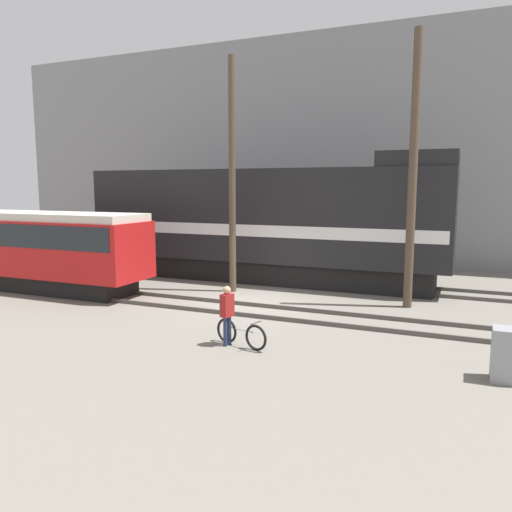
{
  "coord_description": "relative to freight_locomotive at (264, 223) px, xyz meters",
  "views": [
    {
      "loc": [
        7.18,
        -16.44,
        4.29
      ],
      "look_at": [
        0.23,
        -0.07,
        1.8
      ],
      "focal_mm": 35.0,
      "sensor_mm": 36.0,
      "label": 1
    }
  ],
  "objects": [
    {
      "name": "track_near",
      "position": [
        1.32,
        -5.6,
        -2.57
      ],
      "size": [
        60.0,
        1.5,
        0.14
      ],
      "color": "#47423D",
      "rests_on": "ground"
    },
    {
      "name": "streetcar",
      "position": [
        -8.54,
        -5.6,
        -0.79
      ],
      "size": [
        11.24,
        2.54,
        3.23
      ],
      "color": "black",
      "rests_on": "ground"
    },
    {
      "name": "freight_locomotive",
      "position": [
        0.0,
        0.0,
        0.0
      ],
      "size": [
        16.46,
        3.04,
        5.64
      ],
      "color": "black",
      "rests_on": "ground"
    },
    {
      "name": "track_far",
      "position": [
        1.32,
        -0.0,
        -2.57
      ],
      "size": [
        60.0,
        1.51,
        0.14
      ],
      "color": "#47423D",
      "rests_on": "ground"
    },
    {
      "name": "building_backdrop",
      "position": [
        1.32,
        9.4,
        3.7
      ],
      "size": [
        43.18,
        6.0,
        12.68
      ],
      "color": "gray",
      "rests_on": "ground"
    },
    {
      "name": "person",
      "position": [
        2.67,
        -9.23,
        -1.65
      ],
      "size": [
        0.31,
        0.41,
        1.64
      ],
      "color": "#232D4C",
      "rests_on": "ground"
    },
    {
      "name": "bicycle",
      "position": [
        3.06,
        -9.19,
        -2.29
      ],
      "size": [
        1.68,
        0.62,
        0.76
      ],
      "color": "black",
      "rests_on": "ground"
    },
    {
      "name": "ground_plane",
      "position": [
        1.32,
        -4.54,
        -2.64
      ],
      "size": [
        120.0,
        120.0,
        0.0
      ],
      "primitive_type": "plane",
      "color": "slate"
    },
    {
      "name": "utility_pole_left",
      "position": [
        -0.25,
        -2.8,
        2.02
      ],
      "size": [
        0.27,
        0.27,
        9.33
      ],
      "color": "#4C3D2D",
      "rests_on": "ground"
    },
    {
      "name": "utility_pole_center",
      "position": [
        6.67,
        -2.8,
        2.13
      ],
      "size": [
        0.3,
        0.3,
        9.54
      ],
      "color": "#4C3D2D",
      "rests_on": "ground"
    },
    {
      "name": "signal_box",
      "position": [
        9.5,
        -9.07,
        -2.04
      ],
      "size": [
        0.7,
        0.6,
        1.2
      ],
      "color": "gray",
      "rests_on": "ground"
    }
  ]
}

